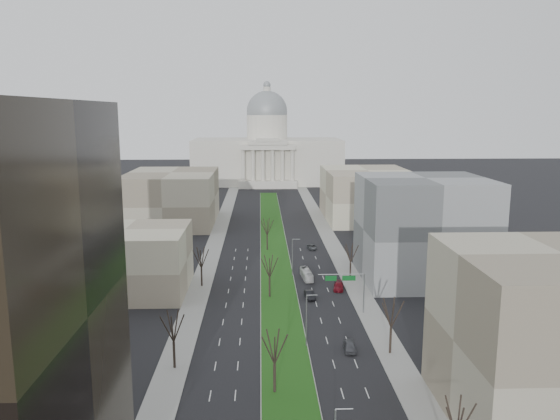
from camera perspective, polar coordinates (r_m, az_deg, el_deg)
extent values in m
plane|color=black|center=(155.78, -0.61, -4.22)|extent=(600.00, 600.00, 0.00)
cube|color=#999993|center=(154.80, -0.60, -4.28)|extent=(8.00, 222.00, 0.15)
cube|color=#1F4612|center=(154.77, -0.60, -4.25)|extent=(7.70, 221.70, 0.06)
cube|color=gray|center=(132.37, -7.98, -6.92)|extent=(5.00, 330.00, 0.15)
cube|color=gray|center=(133.37, 7.26, -6.77)|extent=(5.00, 330.00, 0.15)
cube|color=beige|center=(302.01, -1.35, 5.15)|extent=(80.00, 40.00, 24.00)
cube|color=beige|center=(280.26, -1.28, 2.69)|extent=(30.00, 6.00, 4.00)
cube|color=beige|center=(278.39, -1.29, 6.57)|extent=(28.00, 5.00, 2.50)
cube|color=beige|center=(278.27, -1.29, 6.98)|extent=(20.00, 5.00, 1.80)
cube|color=beige|center=(278.18, -1.30, 7.31)|extent=(12.00, 5.00, 1.60)
cylinder|color=beige|center=(300.94, -1.36, 8.56)|extent=(22.00, 22.00, 14.00)
sphere|color=gray|center=(300.80, -1.37, 10.27)|extent=(22.00, 22.00, 22.00)
cylinder|color=beige|center=(301.01, -1.38, 12.37)|extent=(4.00, 4.00, 4.00)
sphere|color=gray|center=(301.13, -1.38, 12.94)|extent=(4.00, 4.00, 4.00)
cylinder|color=beige|center=(279.22, -3.86, 4.71)|extent=(2.00, 2.00, 16.00)
cylinder|color=beige|center=(279.11, -2.83, 4.71)|extent=(2.00, 2.00, 16.00)
cylinder|color=beige|center=(279.09, -1.80, 4.72)|extent=(2.00, 2.00, 16.00)
cylinder|color=beige|center=(279.16, -0.77, 4.73)|extent=(2.00, 2.00, 16.00)
cylinder|color=beige|center=(279.32, 0.26, 4.73)|extent=(2.00, 2.00, 16.00)
cylinder|color=beige|center=(279.56, 1.29, 4.73)|extent=(2.00, 2.00, 16.00)
cube|color=tan|center=(123.62, -15.72, -5.12)|extent=(26.00, 22.00, 14.00)
cube|color=gray|center=(77.97, 26.89, -11.92)|extent=(26.00, 24.00, 22.00)
cube|color=slate|center=(131.27, 14.72, -1.93)|extent=(28.00, 26.00, 24.00)
cube|color=gray|center=(195.63, -11.23, 1.26)|extent=(30.00, 40.00, 18.00)
cube|color=tan|center=(201.83, 9.04, 1.60)|extent=(30.00, 40.00, 18.00)
cylinder|color=black|center=(87.99, -11.00, -14.67)|extent=(0.40, 0.40, 4.32)
cylinder|color=black|center=(125.09, -8.19, -6.98)|extent=(0.40, 0.40, 4.22)
cylinder|color=black|center=(92.98, 11.47, -13.24)|extent=(0.40, 0.40, 4.42)
cylinder|color=black|center=(129.93, 7.36, -6.34)|extent=(0.40, 0.40, 4.03)
cylinder|color=black|center=(79.81, -0.57, -17.20)|extent=(0.40, 0.40, 4.32)
cylinder|color=black|center=(116.75, -1.09, -8.11)|extent=(0.40, 0.40, 4.32)
cylinder|color=black|center=(155.22, -1.35, -3.45)|extent=(0.40, 0.40, 4.32)
cylinder|color=gray|center=(59.52, 6.73, -19.94)|extent=(1.80, 0.12, 0.12)
cylinder|color=gray|center=(92.76, 2.77, -11.56)|extent=(0.20, 0.20, 9.00)
cylinder|color=gray|center=(91.22, 3.37, -8.87)|extent=(1.80, 0.12, 0.12)
cylinder|color=gray|center=(130.64, 1.30, -5.03)|extent=(0.20, 0.20, 9.00)
cylinder|color=gray|center=(129.55, 1.71, -3.07)|extent=(1.80, 0.12, 0.12)
cylinder|color=gray|center=(108.54, 8.76, -8.65)|extent=(0.24, 0.24, 8.00)
cylinder|color=gray|center=(106.57, 6.43, -6.69)|extent=(9.00, 0.18, 0.18)
cube|color=#0C591E|center=(107.11, 7.21, -7.07)|extent=(2.60, 0.08, 1.00)
cube|color=#0C591E|center=(106.61, 5.34, -7.12)|extent=(2.20, 0.08, 1.00)
imported|color=#46474D|center=(93.53, 7.30, -13.91)|extent=(2.11, 4.73, 1.58)
imported|color=black|center=(116.70, 3.13, -8.85)|extent=(2.21, 4.96, 1.58)
imported|color=maroon|center=(122.74, 6.14, -7.93)|extent=(2.98, 5.52, 1.52)
imported|color=#424549|center=(156.97, 3.36, -3.88)|extent=(2.73, 4.86, 1.28)
imported|color=silver|center=(129.47, 2.79, -6.74)|extent=(2.65, 8.23, 2.25)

